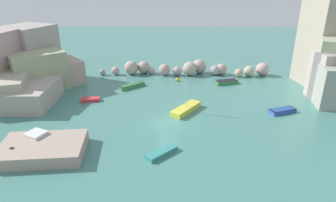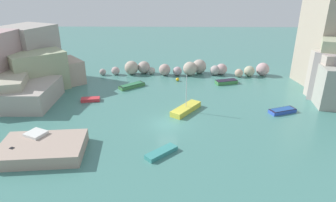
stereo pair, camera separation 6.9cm
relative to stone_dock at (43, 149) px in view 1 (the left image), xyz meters
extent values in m
plane|color=#457F76|center=(12.78, 7.09, -0.66)|extent=(160.00, 160.00, 0.00)
cube|color=#B09C8C|center=(-6.02, 22.20, 1.35)|extent=(9.17, 9.12, 4.02)
cube|color=#A2A08A|center=(-16.77, 25.42, 2.35)|extent=(10.69, 11.05, 6.01)
cube|color=#ADA68A|center=(-12.31, 27.62, 1.67)|extent=(8.43, 8.55, 4.66)
cube|color=#A2A786|center=(-19.00, 27.44, 0.45)|extent=(8.99, 9.32, 2.21)
cube|color=#A89D94|center=(-8.19, 13.29, 0.80)|extent=(8.82, 9.12, 2.92)
cube|color=#A19993|center=(-11.77, 24.87, 4.09)|extent=(9.61, 9.69, 9.49)
cube|color=#A1A498|center=(-16.97, 26.68, 1.10)|extent=(6.77, 7.14, 3.52)
cube|color=#ABA48D|center=(-10.92, 13.46, 1.40)|extent=(8.65, 10.14, 4.12)
cube|color=#9DA783|center=(-8.13, 19.12, 2.45)|extent=(9.47, 9.07, 6.20)
cube|color=#A09391|center=(37.32, 15.91, 2.96)|extent=(7.29, 7.30, 7.24)
cube|color=tan|center=(39.61, 23.30, 4.39)|extent=(6.15, 6.10, 10.10)
cube|color=tan|center=(37.80, 22.98, 6.40)|extent=(5.62, 7.81, 14.12)
cube|color=#9FA280|center=(37.35, 17.20, 3.78)|extent=(6.19, 7.22, 8.87)
cube|color=#B19995|center=(39.65, 26.66, 1.45)|extent=(6.73, 6.36, 4.22)
sphere|color=#A99995|center=(0.16, 27.07, -0.04)|extent=(1.24, 1.24, 1.24)
sphere|color=#BA9D9B|center=(2.56, 27.35, 0.12)|extent=(1.55, 1.55, 1.55)
sphere|color=#B4A190|center=(5.55, 27.72, 0.64)|extent=(2.59, 2.59, 2.59)
sphere|color=#AA988E|center=(7.86, 28.39, 0.53)|extent=(2.37, 2.37, 2.37)
sphere|color=#A8A299|center=(9.37, 27.91, 0.01)|extent=(1.33, 1.33, 1.33)
sphere|color=#B3958E|center=(11.86, 27.27, 0.42)|extent=(2.16, 2.16, 2.16)
sphere|color=#AE939A|center=(14.26, 27.19, 0.18)|extent=(1.68, 1.68, 1.68)
sphere|color=#B0A191|center=(16.64, 27.28, 0.64)|extent=(2.60, 2.60, 2.60)
sphere|color=#A9998D|center=(18.48, 28.68, 0.68)|extent=(2.68, 2.68, 2.68)
sphere|color=#A59997|center=(21.38, 27.52, 0.27)|extent=(1.85, 1.85, 1.85)
sphere|color=#B59292|center=(22.64, 27.88, 0.39)|extent=(2.09, 2.09, 2.09)
sphere|color=tan|center=(25.65, 26.45, 0.10)|extent=(1.52, 1.52, 1.52)
sphere|color=#A8A78B|center=(27.66, 26.92, 0.33)|extent=(1.96, 1.96, 1.96)
sphere|color=#B99597|center=(30.26, 27.46, 0.55)|extent=(2.42, 2.42, 2.42)
cube|color=tan|center=(0.00, 0.00, 0.00)|extent=(9.00, 6.56, 1.31)
sphere|color=gold|center=(14.26, 23.85, -0.35)|extent=(0.61, 0.61, 0.61)
cube|color=red|center=(1.15, 14.39, -0.41)|extent=(2.89, 1.65, 0.49)
cube|color=#C13E29|center=(-1.67, 0.93, -0.23)|extent=(4.05, 5.10, 0.85)
cube|color=#322724|center=(-1.67, 0.93, 0.22)|extent=(3.97, 5.00, 0.06)
cube|color=silver|center=(-1.31, 1.72, 0.58)|extent=(2.50, 2.44, 0.78)
cube|color=black|center=(-2.55, -0.99, 0.44)|extent=(0.55, 0.51, 0.50)
cube|color=blue|center=(28.43, 10.81, -0.43)|extent=(3.96, 2.57, 0.46)
cube|color=#1F1A30|center=(28.43, 10.81, -0.17)|extent=(3.88, 2.52, 0.06)
cube|color=#234C93|center=(28.43, 10.81, -0.16)|extent=(3.36, 2.19, 0.08)
cube|color=#3C7E43|center=(22.73, 22.62, -0.36)|extent=(3.97, 2.45, 0.60)
cube|color=black|center=(22.73, 22.62, -0.03)|extent=(3.90, 2.40, 0.06)
cube|color=#417F47|center=(6.54, 20.41, -0.40)|extent=(4.30, 3.89, 0.51)
cube|color=#1B3022|center=(6.54, 20.41, -0.11)|extent=(4.21, 3.81, 0.06)
cube|color=#2D7047|center=(6.54, 20.41, -0.10)|extent=(3.65, 3.30, 0.08)
cube|color=gold|center=(15.27, 10.92, -0.28)|extent=(4.42, 5.36, 0.75)
cylinder|color=silver|center=(15.27, 10.92, 2.35)|extent=(0.10, 0.10, 4.52)
cube|color=teal|center=(12.31, 0.19, -0.42)|extent=(3.44, 3.39, 0.47)
camera|label=1|loc=(13.42, -25.76, 16.29)|focal=31.32mm
camera|label=2|loc=(13.49, -25.76, 16.29)|focal=31.32mm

